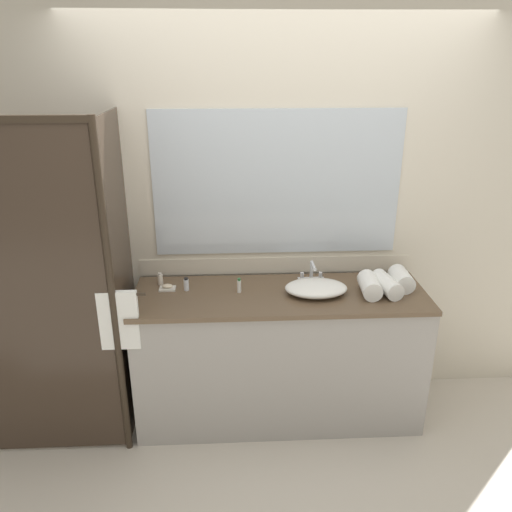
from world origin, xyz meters
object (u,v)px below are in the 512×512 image
object	(u,v)px
rolled_towel_near_edge	(401,279)
rolled_towel_middle	(387,285)
amenity_bottle_body_wash	(239,286)
amenity_bottle_shampoo	(160,279)
soap_dish	(167,287)
faucet	(312,275)
sink_basin	(316,288)
rolled_towel_far_edge	(370,285)
amenity_bottle_lotion	(186,284)

from	to	relation	value
rolled_towel_near_edge	rolled_towel_middle	bearing A→B (deg)	-150.29
amenity_bottle_body_wash	rolled_towel_middle	xyz separation A→B (m)	(0.90, -0.05, 0.01)
amenity_bottle_shampoo	rolled_towel_middle	world-z (taller)	rolled_towel_middle
amenity_bottle_body_wash	rolled_towel_near_edge	size ratio (longest dim) A/B	0.46
soap_dish	amenity_bottle_shampoo	distance (m)	0.10
faucet	amenity_bottle_shampoo	xyz separation A→B (m)	(-0.97, 0.01, -0.01)
sink_basin	rolled_towel_near_edge	xyz separation A→B (m)	(0.54, 0.05, 0.02)
faucet	sink_basin	bearing A→B (deg)	-90.00
rolled_towel_near_edge	sink_basin	bearing A→B (deg)	-174.27
sink_basin	rolled_towel_near_edge	distance (m)	0.55
amenity_bottle_shampoo	rolled_towel_far_edge	distance (m)	1.31
sink_basin	rolled_towel_middle	size ratio (longest dim) A/B	1.52
amenity_bottle_lotion	rolled_towel_near_edge	size ratio (longest dim) A/B	0.41
soap_dish	amenity_bottle_shampoo	world-z (taller)	amenity_bottle_shampoo
amenity_bottle_shampoo	rolled_towel_middle	distance (m)	1.41
amenity_bottle_shampoo	rolled_towel_near_edge	distance (m)	1.52
amenity_bottle_body_wash	rolled_towel_near_edge	world-z (taller)	rolled_towel_near_edge
sink_basin	amenity_bottle_shampoo	bearing A→B (deg)	169.12
amenity_bottle_lotion	rolled_towel_middle	size ratio (longest dim) A/B	0.33
amenity_bottle_shampoo	rolled_towel_far_edge	world-z (taller)	rolled_towel_far_edge
amenity_bottle_shampoo	rolled_towel_far_edge	bearing A→B (deg)	-9.12
sink_basin	faucet	world-z (taller)	faucet
sink_basin	faucet	size ratio (longest dim) A/B	2.24
rolled_towel_near_edge	rolled_towel_far_edge	xyz separation A→B (m)	(-0.22, -0.08, -0.00)
sink_basin	rolled_towel_middle	xyz separation A→B (m)	(0.43, -0.01, 0.02)
sink_basin	soap_dish	world-z (taller)	sink_basin
faucet	soap_dish	world-z (taller)	faucet
soap_dish	rolled_towel_middle	size ratio (longest dim) A/B	0.40
soap_dish	amenity_bottle_shampoo	size ratio (longest dim) A/B	1.28
rolled_towel_near_edge	amenity_bottle_lotion	bearing A→B (deg)	178.41
sink_basin	rolled_towel_middle	distance (m)	0.43
rolled_towel_middle	rolled_towel_far_edge	xyz separation A→B (m)	(-0.11, -0.01, 0.00)
sink_basin	soap_dish	distance (m)	0.92
faucet	rolled_towel_far_edge	bearing A→B (deg)	-31.89
amenity_bottle_shampoo	rolled_towel_near_edge	world-z (taller)	rolled_towel_near_edge
amenity_bottle_lotion	rolled_towel_middle	xyz separation A→B (m)	(1.23, -0.10, 0.01)
amenity_bottle_lotion	rolled_towel_middle	world-z (taller)	rolled_towel_middle
amenity_bottle_lotion	amenity_bottle_body_wash	world-z (taller)	amenity_bottle_body_wash
rolled_towel_middle	sink_basin	bearing A→B (deg)	178.92
faucet	soap_dish	bearing A→B (deg)	-175.39
amenity_bottle_lotion	amenity_bottle_shampoo	bearing A→B (deg)	151.24
sink_basin	amenity_bottle_shampoo	distance (m)	0.98
faucet	rolled_towel_far_edge	size ratio (longest dim) A/B	0.75
faucet	rolled_towel_middle	bearing A→B (deg)	-23.46
soap_dish	amenity_bottle_body_wash	bearing A→B (deg)	-7.86
soap_dish	amenity_bottle_shampoo	xyz separation A→B (m)	(-0.05, 0.08, 0.02)
sink_basin	amenity_bottle_lotion	xyz separation A→B (m)	(-0.79, 0.09, 0.00)
amenity_bottle_body_wash	rolled_towel_far_edge	xyz separation A→B (m)	(0.79, -0.07, 0.01)
amenity_bottle_shampoo	rolled_towel_near_edge	size ratio (longest dim) A/B	0.38
amenity_bottle_lotion	amenity_bottle_shampoo	world-z (taller)	amenity_bottle_lotion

